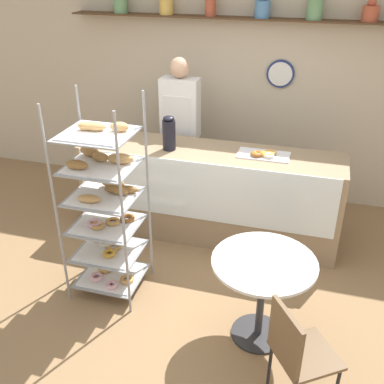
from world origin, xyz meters
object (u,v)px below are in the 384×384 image
object	(u,v)px
cafe_chair	(296,349)
donut_tray_counter	(264,154)
pastry_rack	(105,205)
cafe_table	(263,280)
coffee_carafe	(169,133)
person_worker	(180,129)

from	to	relation	value
cafe_chair	donut_tray_counter	size ratio (longest dim) A/B	1.65
pastry_rack	cafe_table	distance (m)	1.47
cafe_table	coffee_carafe	size ratio (longest dim) A/B	2.22
donut_tray_counter	cafe_table	bearing A→B (deg)	-81.10
cafe_chair	cafe_table	bearing A→B (deg)	-7.43
cafe_chair	donut_tray_counter	bearing A→B (deg)	-20.06
pastry_rack	person_worker	xyz separation A→B (m)	(0.15, 1.69, 0.11)
person_worker	cafe_table	size ratio (longest dim) A/B	2.26
cafe_table	donut_tray_counter	world-z (taller)	donut_tray_counter
cafe_table	cafe_chair	bearing A→B (deg)	-62.65
donut_tray_counter	pastry_rack	bearing A→B (deg)	-135.96
pastry_rack	person_worker	size ratio (longest dim) A/B	1.01
person_worker	donut_tray_counter	xyz separation A→B (m)	(1.04, -0.53, 0.02)
person_worker	cafe_table	xyz separation A→B (m)	(1.26, -1.93, -0.42)
pastry_rack	donut_tray_counter	xyz separation A→B (m)	(1.19, 1.15, 0.14)
cafe_table	donut_tray_counter	xyz separation A→B (m)	(-0.22, 1.40, 0.45)
person_worker	donut_tray_counter	size ratio (longest dim) A/B	3.47
coffee_carafe	person_worker	bearing A→B (deg)	97.01
person_worker	pastry_rack	bearing A→B (deg)	-95.02
cafe_table	cafe_chair	world-z (taller)	cafe_chair
cafe_table	cafe_chair	distance (m)	0.66
person_worker	cafe_table	distance (m)	2.34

